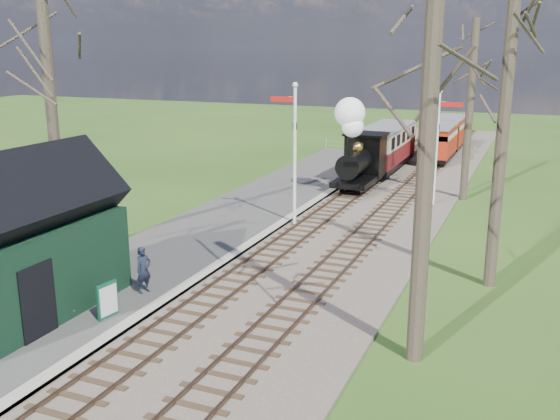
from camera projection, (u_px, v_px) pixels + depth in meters
The scene contains 18 objects.
distant_hills at pixel (460, 254), 73.84m from camera, with size 114.40×48.00×22.02m.
ballast_bed at pixel (374, 199), 31.97m from camera, with size 8.00×60.00×0.10m, color brown.
track_near at pixel (349, 196), 32.44m from camera, with size 1.60×60.00×0.15m.
track_far at pixel (399, 201), 31.47m from camera, with size 1.60×60.00×0.15m.
platform at pixel (216, 229), 26.62m from camera, with size 5.00×44.00×0.20m, color #474442.
coping_strip at pixel (265, 235), 25.76m from camera, with size 0.40×44.00×0.21m, color #B2AD9E.
station_shed at pixel (19, 245), 17.45m from camera, with size 3.25×6.30×4.78m.
semaphore_near at pixel (293, 144), 26.49m from camera, with size 1.22×0.24×6.22m.
semaphore_far at pixel (439, 139), 29.98m from camera, with size 1.22×0.24×5.72m.
bare_trees at pixel (287, 125), 20.03m from camera, with size 15.51×22.39×12.00m.
fence_line at pixel (410, 149), 44.70m from camera, with size 12.60×0.08×1.00m.
locomotive at pixel (359, 150), 33.34m from camera, with size 1.99×4.65×4.99m.
coach at pixel (385, 145), 38.90m from camera, with size 2.33×7.98×2.45m.
red_carriage_a at pixel (438, 142), 41.76m from camera, with size 1.97×4.87×2.07m.
red_carriage_b at pixel (450, 132), 46.67m from camera, with size 1.97×4.87×2.07m.
sign_board at pixel (108, 300), 17.56m from camera, with size 0.20×0.71×1.04m.
bench at pixel (50, 310), 17.35m from camera, with size 0.76×1.28×0.70m.
person at pixel (144, 270), 19.32m from camera, with size 0.54×0.35×1.48m, color #1B2132.
Camera 1 is at (8.91, -8.49, 7.64)m, focal length 40.00 mm.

